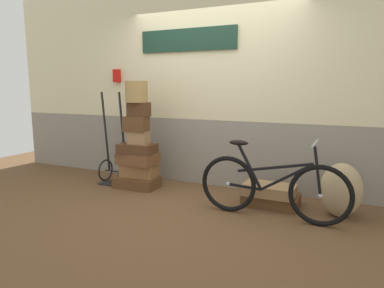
{
  "coord_description": "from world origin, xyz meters",
  "views": [
    {
      "loc": [
        1.86,
        -3.87,
        1.43
      ],
      "look_at": [
        -0.02,
        0.11,
        0.7
      ],
      "focal_mm": 32.69,
      "sensor_mm": 36.0,
      "label": 1
    }
  ],
  "objects": [
    {
      "name": "burlap_sack",
      "position": [
        1.76,
        0.19,
        0.3
      ],
      "size": [
        0.45,
        0.38,
        0.61
      ],
      "primitive_type": "ellipsoid",
      "color": "tan",
      "rests_on": "ground"
    },
    {
      "name": "suitcase_6",
      "position": [
        -0.89,
        0.22,
        1.12
      ],
      "size": [
        0.29,
        0.19,
        0.2
      ],
      "primitive_type": "cube",
      "rotation": [
        0.0,
        0.0,
        0.0
      ],
      "color": "#4C2D19",
      "rests_on": "suitcase_5"
    },
    {
      "name": "ground",
      "position": [
        0.0,
        0.0,
        -0.03
      ],
      "size": [
        9.27,
        5.2,
        0.06
      ],
      "primitive_type": "cube",
      "color": "brown"
    },
    {
      "name": "luggage_trolley",
      "position": [
        -1.37,
        0.26,
        0.3
      ],
      "size": [
        0.4,
        0.39,
        1.36
      ],
      "color": "black",
      "rests_on": "ground"
    },
    {
      "name": "suitcase_3",
      "position": [
        -0.91,
        0.19,
        0.56
      ],
      "size": [
        0.53,
        0.36,
        0.14
      ],
      "primitive_type": "cube",
      "rotation": [
        0.0,
        0.0,
        0.07
      ],
      "color": "#4C2D19",
      "rests_on": "suitcase_2"
    },
    {
      "name": "suitcase_1",
      "position": [
        -0.91,
        0.23,
        0.25
      ],
      "size": [
        0.53,
        0.34,
        0.19
      ],
      "primitive_type": "cube",
      "rotation": [
        0.0,
        0.0,
        0.09
      ],
      "color": "olive",
      "rests_on": "suitcase_0"
    },
    {
      "name": "bicycle",
      "position": [
        1.07,
        -0.19,
        0.35
      ],
      "size": [
        1.65,
        0.46,
        0.87
      ],
      "color": "black",
      "rests_on": "ground"
    },
    {
      "name": "suitcase_2",
      "position": [
        -0.92,
        0.2,
        0.42
      ],
      "size": [
        0.57,
        0.39,
        0.15
      ],
      "primitive_type": "cube",
      "rotation": [
        0.0,
        0.0,
        -0.07
      ],
      "color": "brown",
      "rests_on": "suitcase_1"
    },
    {
      "name": "suitcase_8",
      "position": [
        0.97,
        0.19,
        0.2
      ],
      "size": [
        0.62,
        0.38,
        0.13
      ],
      "primitive_type": "cube",
      "rotation": [
        0.0,
        0.0,
        -0.01
      ],
      "color": "#9E754C",
      "rests_on": "suitcase_7"
    },
    {
      "name": "station_building",
      "position": [
        0.01,
        0.85,
        1.47
      ],
      "size": [
        7.27,
        0.74,
        2.93
      ],
      "color": "gray",
      "rests_on": "ground"
    },
    {
      "name": "wicker_basket",
      "position": [
        -0.92,
        0.21,
        1.36
      ],
      "size": [
        0.31,
        0.31,
        0.29
      ],
      "primitive_type": "cylinder",
      "color": "#A8844C",
      "rests_on": "suitcase_6"
    },
    {
      "name": "suitcase_0",
      "position": [
        -0.93,
        0.19,
        0.08
      ],
      "size": [
        0.63,
        0.41,
        0.15
      ],
      "primitive_type": "cube",
      "rotation": [
        0.0,
        0.0,
        0.04
      ],
      "color": "brown",
      "rests_on": "ground"
    },
    {
      "name": "suitcase_5",
      "position": [
        -0.92,
        0.18,
        0.91
      ],
      "size": [
        0.34,
        0.23,
        0.21
      ],
      "primitive_type": "cube",
      "rotation": [
        0.0,
        0.0,
        0.08
      ],
      "color": "brown",
      "rests_on": "suitcase_4"
    },
    {
      "name": "suitcase_4",
      "position": [
        -0.89,
        0.19,
        0.72
      ],
      "size": [
        0.3,
        0.21,
        0.18
      ],
      "primitive_type": "cube",
      "rotation": [
        0.0,
        0.0,
        0.1
      ],
      "color": "#9E754C",
      "rests_on": "suitcase_3"
    },
    {
      "name": "suitcase_7",
      "position": [
        0.99,
        0.23,
        0.07
      ],
      "size": [
        0.66,
        0.41,
        0.14
      ],
      "primitive_type": "cube",
      "rotation": [
        0.0,
        0.0,
        0.0
      ],
      "color": "brown",
      "rests_on": "ground"
    }
  ]
}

